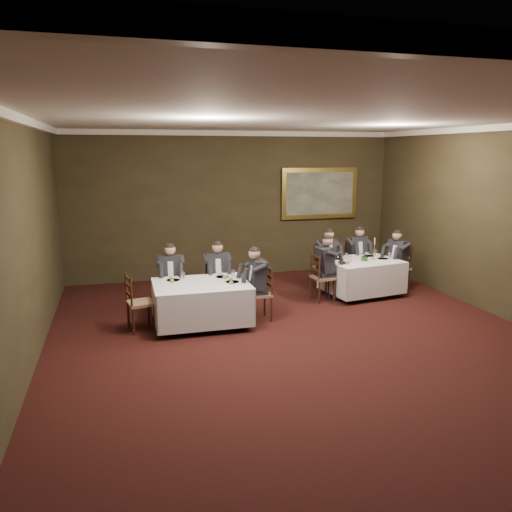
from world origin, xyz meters
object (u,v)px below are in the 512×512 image
diner_sec_backright (217,283)px  table_main (362,275)px  diner_main_backleft (326,266)px  centerpiece (365,255)px  chair_main_endright (398,278)px  diner_sec_backleft (171,286)px  chair_main_backleft (325,276)px  chair_main_backright (356,272)px  chair_sec_endright (259,305)px  chair_sec_endleft (141,314)px  table_second (201,300)px  chair_sec_backleft (171,298)px  diner_main_endright (398,268)px  diner_main_endleft (323,276)px  candlestick (374,252)px  diner_main_backright (357,263)px  chair_main_endleft (322,287)px  diner_sec_endright (259,293)px  painting (319,193)px  chair_sec_backright (218,294)px

diner_sec_backright → table_main: bearing=-175.6°
diner_main_backleft → centerpiece: size_ratio=5.39×
chair_main_endright → diner_sec_backleft: diner_sec_backleft is taller
chair_main_endright → diner_sec_backright: diner_sec_backright is taller
chair_main_backleft → chair_main_backright: 0.82m
diner_main_backleft → chair_sec_endright: size_ratio=1.35×
table_main → chair_main_backleft: (-0.52, 0.72, -0.17)m
chair_sec_endleft → table_second: bearing=78.4°
chair_sec_backleft → chair_sec_endright: same height
diner_main_endright → diner_sec_backright: same height
chair_main_endright → diner_main_endright: 0.23m
chair_sec_endright → diner_sec_backright: bearing=33.6°
chair_sec_endright → diner_main_endleft: bearing=-64.3°
chair_sec_backleft → candlestick: 4.35m
chair_main_endright → diner_sec_backright: (-4.11, -0.24, 0.23)m
diner_main_backright → chair_main_backright: bearing=-90.0°
table_second → diner_main_backright: diner_main_backright is taller
diner_main_backright → chair_sec_endleft: 5.27m
table_second → chair_sec_endright: chair_sec_endright is taller
chair_sec_endleft → table_main: bearing=90.3°
chair_main_backleft → diner_sec_backleft: diner_sec_backleft is taller
diner_main_endright → chair_sec_endright: 3.67m
chair_sec_endright → table_second: bearing=87.9°
diner_sec_backright → chair_sec_endleft: bearing=31.2°
chair_main_backright → chair_main_endright: same height
diner_main_backleft → diner_sec_backright: 2.76m
chair_main_endright → diner_sec_backleft: (-5.00, -0.23, 0.23)m
diner_main_endright → candlestick: bearing=85.4°
chair_main_backright → centerpiece: 1.13m
table_second → chair_sec_endleft: bearing=179.4°
chair_main_backright → chair_sec_backleft: bearing=8.7°
chair_main_endleft → chair_sec_backleft: size_ratio=1.00×
centerpiece → diner_main_endleft: bearing=-176.4°
diner_sec_backright → chair_sec_endright: 1.07m
chair_sec_backleft → diner_sec_endright: size_ratio=0.74×
table_second → diner_sec_backright: bearing=61.4°
chair_sec_backleft → diner_main_backright: bearing=-163.8°
diner_sec_endright → painting: (2.56, 3.36, 1.47)m
diner_sec_backright → diner_sec_endright: same height
diner_sec_endright → painting: 4.47m
diner_main_endleft → candlestick: diner_main_endleft is taller
chair_sec_backright → chair_sec_endright: bearing=127.2°
diner_main_endright → chair_sec_endleft: diner_main_endright is taller
diner_sec_backleft → chair_sec_backleft: bearing=-90.0°
diner_sec_backright → painting: (3.15, 2.51, 1.47)m
table_second → chair_main_endright: (4.57, 1.08, -0.17)m
chair_sec_backright → chair_sec_endleft: size_ratio=1.00×
table_main → chair_sec_backright: bearing=-178.3°
table_second → diner_sec_backleft: (-0.44, 0.85, 0.06)m
chair_sec_endright → diner_sec_endright: 0.23m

